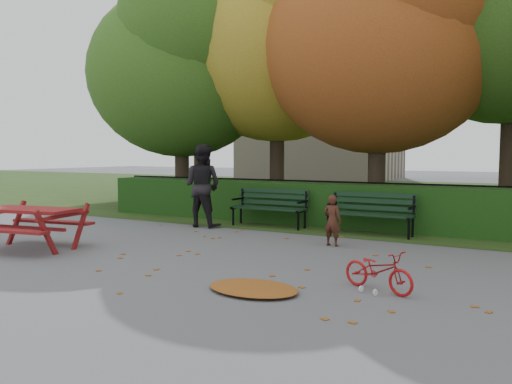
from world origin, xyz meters
The scene contains 17 objects.
ground centered at (0.00, 0.00, 0.00)m, with size 90.00×90.00×0.00m, color slate.
grass_strip centered at (0.00, 14.00, 0.01)m, with size 90.00×90.00×0.00m, color #1F3315.
building_left centered at (-9.00, 26.00, 7.50)m, with size 10.00×7.00×15.00m, color tan.
hedge centered at (0.00, 4.50, 0.50)m, with size 13.00×0.90×1.00m, color black.
iron_fence centered at (0.00, 5.30, 0.54)m, with size 14.00×0.04×1.02m.
tree_a centered at (-5.19, 5.58, 4.52)m, with size 5.88×5.60×7.48m.
tree_b centered at (-2.44, 6.75, 5.40)m, with size 6.72×6.40×8.79m.
tree_c centered at (0.83, 5.96, 4.82)m, with size 6.30×6.00×8.00m.
tree_f centered at (-7.13, 9.24, 5.69)m, with size 6.93×6.60×9.19m.
bench_left centered at (-1.30, 3.70, 0.52)m, with size 1.80×0.57×0.88m.
bench_right centered at (1.10, 3.70, 0.52)m, with size 1.80×0.57×0.88m.
picnic_table centered at (-3.74, -0.88, 0.57)m, with size 1.94×1.66×0.84m.
leaf_pile centered at (1.09, -1.31, 0.04)m, with size 1.19×0.82×0.08m, color brown.
leaf_scatter centered at (0.00, 0.30, 0.01)m, with size 9.00×5.70×0.01m, color brown, non-canonical shape.
child centered at (0.85, 2.06, 0.47)m, with size 0.35×0.23×0.95m, color #411F14.
adult centered at (-2.67, 2.90, 0.96)m, with size 0.94×0.73×1.92m, color black.
bicycle centered at (2.44, -0.54, 0.26)m, with size 0.34×0.99×0.52m, color #A50F11.
Camera 1 is at (4.10, -6.60, 1.71)m, focal length 35.00 mm.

